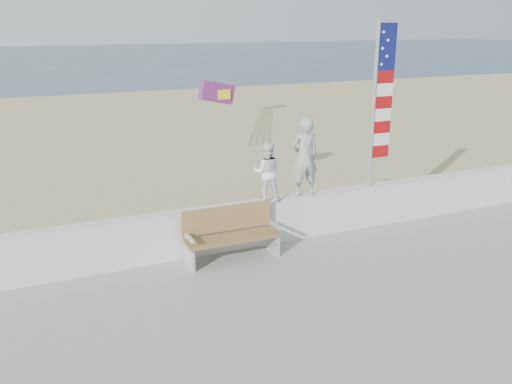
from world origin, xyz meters
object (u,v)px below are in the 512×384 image
adult (304,157)px  flag (379,98)px  child (267,172)px  bench (230,233)px

adult → flag: 2.06m
adult → child: 0.87m
bench → adult: bearing=14.1°
flag → bench: bearing=-172.7°
adult → bench: bearing=19.0°
adult → bench: 2.22m
child → bench: bearing=47.6°
child → flag: size_ratio=0.34×
adult → flag: (1.74, -0.00, 1.10)m
bench → flag: bearing=7.3°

